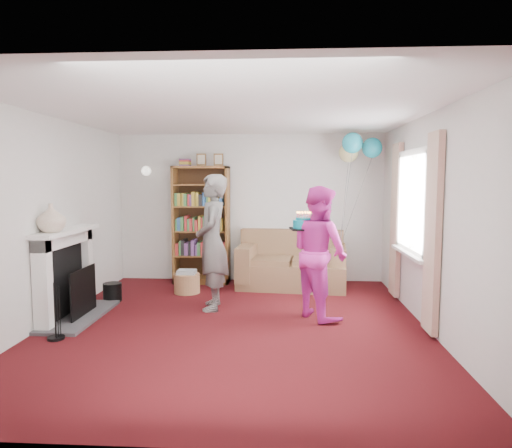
# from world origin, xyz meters

# --- Properties ---
(ground) EXTENTS (5.00, 5.00, 0.00)m
(ground) POSITION_xyz_m (0.00, 0.00, 0.00)
(ground) COLOR black
(ground) RESTS_ON ground
(wall_back) EXTENTS (4.50, 0.02, 2.50)m
(wall_back) POSITION_xyz_m (0.00, 2.51, 1.25)
(wall_back) COLOR silver
(wall_back) RESTS_ON ground
(wall_left) EXTENTS (0.02, 5.00, 2.50)m
(wall_left) POSITION_xyz_m (-2.26, 0.00, 1.25)
(wall_left) COLOR silver
(wall_left) RESTS_ON ground
(wall_right) EXTENTS (0.02, 5.00, 2.50)m
(wall_right) POSITION_xyz_m (2.26, 0.00, 1.25)
(wall_right) COLOR silver
(wall_right) RESTS_ON ground
(ceiling) EXTENTS (4.50, 5.00, 0.01)m
(ceiling) POSITION_xyz_m (0.00, 0.00, 2.50)
(ceiling) COLOR white
(ceiling) RESTS_ON wall_back
(fireplace) EXTENTS (0.55, 1.80, 1.12)m
(fireplace) POSITION_xyz_m (-2.09, 0.19, 0.51)
(fireplace) COLOR #3F3F42
(fireplace) RESTS_ON ground
(window_bay) EXTENTS (0.14, 2.02, 2.20)m
(window_bay) POSITION_xyz_m (2.21, 0.60, 1.20)
(window_bay) COLOR white
(window_bay) RESTS_ON ground
(wall_sconce) EXTENTS (0.16, 0.23, 0.16)m
(wall_sconce) POSITION_xyz_m (-1.75, 2.36, 1.88)
(wall_sconce) COLOR gold
(wall_sconce) RESTS_ON ground
(bookcase) EXTENTS (0.93, 0.42, 2.16)m
(bookcase) POSITION_xyz_m (-0.80, 2.30, 0.96)
(bookcase) COLOR #472B14
(bookcase) RESTS_ON ground
(sofa) EXTENTS (1.70, 0.90, 0.90)m
(sofa) POSITION_xyz_m (0.71, 2.07, 0.34)
(sofa) COLOR brown
(sofa) RESTS_ON ground
(wicker_basket) EXTENTS (0.40, 0.40, 0.36)m
(wicker_basket) POSITION_xyz_m (-0.90, 1.53, 0.16)
(wicker_basket) COLOR #9D6D49
(wicker_basket) RESTS_ON ground
(person_striped) EXTENTS (0.51, 0.70, 1.81)m
(person_striped) POSITION_xyz_m (-0.38, 0.71, 0.90)
(person_striped) COLOR black
(person_striped) RESTS_ON ground
(person_magenta) EXTENTS (0.96, 1.02, 1.66)m
(person_magenta) POSITION_xyz_m (1.02, 0.43, 0.83)
(person_magenta) COLOR #CD299B
(person_magenta) RESTS_ON ground
(birthday_cake) EXTENTS (0.32, 0.32, 0.22)m
(birthday_cake) POSITION_xyz_m (0.82, 0.42, 1.18)
(birthday_cake) COLOR black
(birthday_cake) RESTS_ON ground
(balloons) EXTENTS (0.65, 0.69, 1.77)m
(balloons) POSITION_xyz_m (1.71, 1.92, 2.22)
(balloons) COLOR #3F3F3F
(balloons) RESTS_ON ground
(mantel_vase) EXTENTS (0.42, 0.42, 0.34)m
(mantel_vase) POSITION_xyz_m (-2.12, -0.15, 1.29)
(mantel_vase) COLOR beige
(mantel_vase) RESTS_ON fireplace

